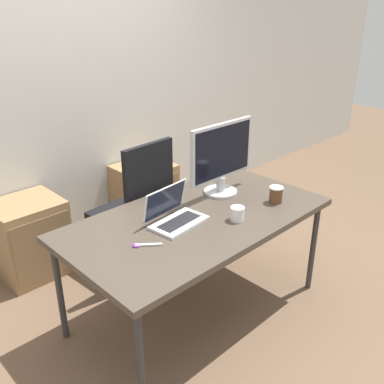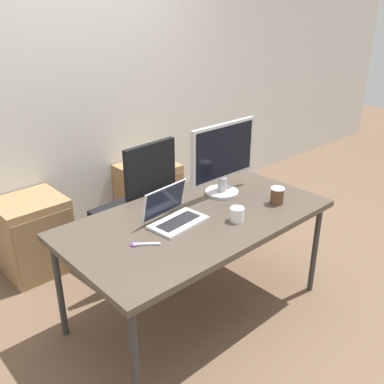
% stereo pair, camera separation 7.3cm
% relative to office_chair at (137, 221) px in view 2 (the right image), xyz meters
% --- Properties ---
extents(ground_plane, '(14.00, 14.00, 0.00)m').
position_rel_office_chair_xyz_m(ground_plane, '(-0.03, -0.72, -0.40)').
color(ground_plane, brown).
extents(wall_back, '(10.00, 0.05, 2.60)m').
position_rel_office_chair_xyz_m(wall_back, '(-0.03, 0.77, 0.90)').
color(wall_back, silver).
rests_on(wall_back, ground_plane).
extents(desk, '(1.68, 0.92, 0.73)m').
position_rel_office_chair_xyz_m(desk, '(-0.03, -0.72, 0.28)').
color(desk, '#473D33').
rests_on(desk, ground_plane).
extents(office_chair, '(0.56, 0.57, 1.07)m').
position_rel_office_chair_xyz_m(office_chair, '(0.00, 0.00, 0.00)').
color(office_chair, '#232326').
rests_on(office_chair, ground_plane).
extents(cabinet_left, '(0.49, 0.45, 0.60)m').
position_rel_office_chair_xyz_m(cabinet_left, '(-0.62, 0.50, -0.10)').
color(cabinet_left, '#99754C').
rests_on(cabinet_left, ground_plane).
extents(cabinet_right, '(0.49, 0.45, 0.60)m').
position_rel_office_chair_xyz_m(cabinet_right, '(0.49, 0.50, -0.10)').
color(cabinet_right, '#99754C').
rests_on(cabinet_right, ground_plane).
extents(laptop_center, '(0.37, 0.28, 0.22)m').
position_rel_office_chair_xyz_m(laptop_center, '(-0.19, -0.68, 0.38)').
color(laptop_center, silver).
rests_on(laptop_center, desk).
extents(monitor, '(0.57, 0.23, 0.50)m').
position_rel_office_chair_xyz_m(monitor, '(0.33, -0.58, 0.59)').
color(monitor, '#B7B7BC').
rests_on(monitor, desk).
extents(coffee_cup_white, '(0.09, 0.09, 0.09)m').
position_rel_office_chair_xyz_m(coffee_cup_white, '(0.11, -0.93, 0.37)').
color(coffee_cup_white, white).
rests_on(coffee_cup_white, desk).
extents(coffee_cup_brown, '(0.09, 0.09, 0.11)m').
position_rel_office_chair_xyz_m(coffee_cup_brown, '(0.49, -0.94, 0.38)').
color(coffee_cup_brown, brown).
rests_on(coffee_cup_brown, desk).
extents(scissors, '(0.15, 0.13, 0.01)m').
position_rel_office_chair_xyz_m(scissors, '(-0.49, -0.77, 0.33)').
color(scissors, '#B2B2B7').
rests_on(scissors, desk).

